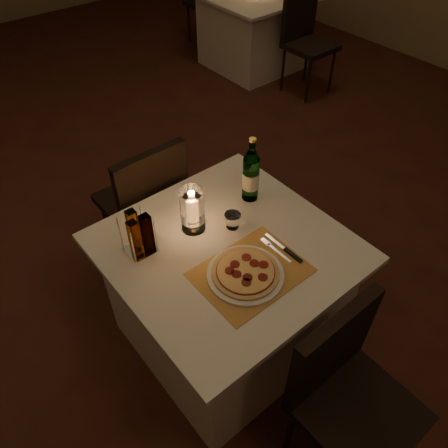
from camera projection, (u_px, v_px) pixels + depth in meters
floor at (172, 270)px, 2.80m from camera, size 8.00×10.00×0.02m
main_table at (227, 296)px, 2.18m from camera, size 1.00×1.00×0.74m
chair_near at (346, 386)px, 1.67m from camera, size 0.42×0.42×0.90m
chair_far at (146, 197)px, 2.46m from camera, size 0.42×0.42×0.90m
placemat at (251, 272)px, 1.82m from camera, size 0.45×0.34×0.00m
plate at (245, 274)px, 1.80m from camera, size 0.32×0.32×0.01m
pizza at (246, 272)px, 1.79m from camera, size 0.28×0.28×0.02m
fork at (274, 248)px, 1.91m from camera, size 0.02×0.18×0.00m
knife at (289, 252)px, 1.89m from camera, size 0.02×0.22×0.01m
tumbler at (233, 221)px, 1.99m from camera, size 0.08×0.08×0.08m
water_bottle at (251, 175)px, 2.07m from camera, size 0.08×0.08×0.34m
hurricane_candle at (192, 207)px, 1.92m from camera, size 0.11×0.11×0.22m
cruet_caddy at (139, 235)px, 1.84m from camera, size 0.12×0.12×0.21m
neighbor_table_right at (254, 31)px, 4.68m from camera, size 1.00×1.00×0.74m
neighbor_chair_ra at (305, 34)px, 4.16m from camera, size 0.42×0.42×0.90m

